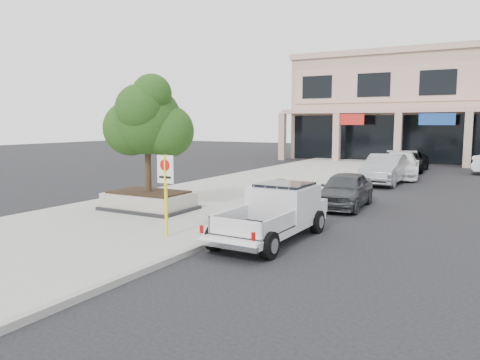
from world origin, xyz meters
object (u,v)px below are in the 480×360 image
pickup_truck (271,214)px  curb_car_d (407,161)px  planter (149,201)px  no_parking_sign (166,184)px  planter_tree (153,121)px  curb_car_c (400,165)px  curb_car_a (345,190)px  curb_car_b (385,169)px

pickup_truck → curb_car_d: 21.90m
planter → no_parking_sign: 4.44m
no_parking_sign → planter: bearing=136.8°
planter_tree → pickup_truck: bearing=-16.0°
planter → planter_tree: size_ratio=0.80×
no_parking_sign → curb_car_c: 19.30m
curb_car_a → curb_car_c: 11.36m
curb_car_b → curb_car_d: 7.67m
planter_tree → curb_car_b: bearing=66.1°
planter_tree → curb_car_a: 7.90m
curb_car_b → curb_car_c: (0.15, 3.35, -0.02)m
planter_tree → pickup_truck: size_ratio=0.81×
curb_car_a → planter_tree: bearing=-144.2°
pickup_truck → curb_car_c: (0.23, 17.58, 0.01)m
curb_car_c → pickup_truck: bearing=-98.7°
no_parking_sign → curb_car_d: no_parking_sign is taller
planter → curb_car_a: bearing=38.9°
planter → curb_car_c: bearing=70.0°
curb_car_d → curb_car_c: bearing=-88.0°
planter_tree → curb_car_d: (5.48, 20.31, -2.70)m
pickup_truck → curb_car_b: bearing=90.7°
planter → planter_tree: bearing=49.0°
planter → curb_car_a: 7.62m
no_parking_sign → pickup_truck: 3.07m
curb_car_a → curb_car_b: (-0.19, 8.01, 0.11)m
planter → curb_car_d: (5.61, 20.46, 0.23)m
no_parking_sign → curb_car_b: no_parking_sign is taller
pickup_truck → planter: bearing=166.8°
planter → curb_car_c: size_ratio=0.59×
curb_car_a → curb_car_c: (-0.04, 11.36, 0.09)m
curb_car_d → pickup_truck: bearing=-91.6°
curb_car_a → curb_car_d: bearing=88.4°
no_parking_sign → curb_car_c: no_parking_sign is taller
planter_tree → no_parking_sign: bearing=-46.0°
curb_car_c → curb_car_d: bearing=85.7°
curb_car_d → curb_car_a: bearing=-90.6°
no_parking_sign → pickup_truck: (2.54, 1.50, -0.85)m
pickup_truck → curb_car_d: size_ratio=0.97×
planter_tree → curb_car_b: planter_tree is taller
curb_car_a → curb_car_c: size_ratio=0.76×
curb_car_c → curb_car_b: bearing=-100.5°
no_parking_sign → curb_car_c: size_ratio=0.42×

